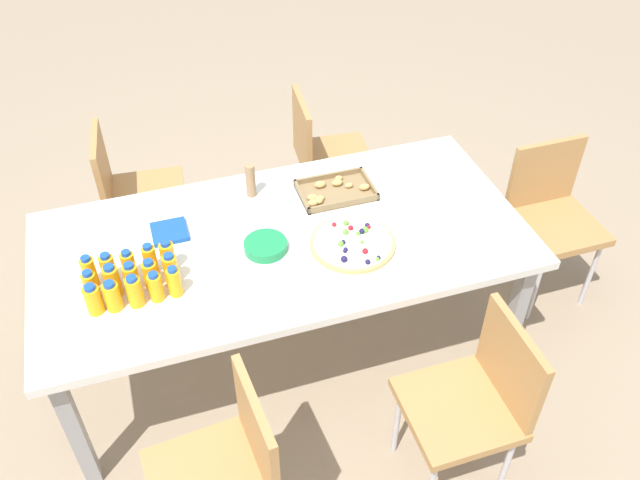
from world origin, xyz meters
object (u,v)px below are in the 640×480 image
chair_near_left (227,467)px  juice_bottle_4 (174,282)px  chair_far_right (323,151)px  juice_bottle_6 (112,281)px  juice_bottle_10 (89,272)px  chair_end (551,210)px  juice_bottle_12 (129,266)px  juice_bottle_8 (151,274)px  plate_stack (266,246)px  cardboard_tube (251,180)px  party_table (283,247)px  juice_bottle_2 (135,292)px  juice_bottle_1 (112,296)px  fruit_pizza (353,243)px  juice_bottle_7 (131,278)px  juice_bottle_9 (171,269)px  chair_near_right (476,396)px  juice_bottle_11 (108,269)px  juice_bottle_0 (93,300)px  juice_bottle_14 (168,256)px  napkin_stack (170,232)px  juice_bottle_3 (156,287)px  chair_far_left (131,189)px  snack_tray (334,191)px  juice_bottle_5 (91,286)px  juice_bottle_13 (150,260)px

chair_near_left → juice_bottle_4: bearing=-1.3°
chair_far_right → juice_bottle_6: 1.57m
juice_bottle_10 → juice_bottle_4: bearing=-26.3°
chair_end → juice_bottle_12: size_ratio=6.00×
chair_near_left → juice_bottle_8: size_ratio=6.28×
plate_stack → cardboard_tube: bearing=85.2°
party_table → juice_bottle_2: juice_bottle_2 is taller
juice_bottle_1 → fruit_pizza: 0.98m
juice_bottle_7 → juice_bottle_10: juice_bottle_10 is taller
juice_bottle_2 → juice_bottle_9: 0.17m
juice_bottle_12 → chair_near_right: bearing=-35.0°
juice_bottle_11 → juice_bottle_12: juice_bottle_11 is taller
juice_bottle_0 → juice_bottle_14: 0.33m
juice_bottle_10 → juice_bottle_6: bearing=-43.5°
party_table → chair_end: size_ratio=2.50×
juice_bottle_4 → napkin_stack: size_ratio=0.91×
juice_bottle_1 → juice_bottle_6: (0.01, 0.08, 0.01)m
juice_bottle_3 → juice_bottle_14: (0.07, 0.15, 0.01)m
chair_far_left → chair_near_right: bearing=37.7°
party_table → napkin_stack: 0.49m
juice_bottle_11 → juice_bottle_12: (0.08, -0.00, -0.00)m
juice_bottle_3 → juice_bottle_9: bearing=47.2°
juice_bottle_12 → snack_tray: size_ratio=0.41×
chair_far_right → juice_bottle_11: 1.53m
juice_bottle_6 → snack_tray: (1.01, 0.34, -0.05)m
chair_far_left → chair_far_right: same height
chair_near_right → juice_bottle_3: juice_bottle_3 is taller
party_table → cardboard_tube: bearing=99.5°
juice_bottle_5 → fruit_pizza: 1.05m
juice_bottle_3 → fruit_pizza: (0.82, 0.06, -0.05)m
chair_end → juice_bottle_11: bearing=2.0°
juice_bottle_8 → juice_bottle_13: juice_bottle_13 is taller
chair_near_left → juice_bottle_6: 0.82m
juice_bottle_13 → plate_stack: (0.46, -0.01, -0.05)m
juice_bottle_4 → party_table: bearing=22.1°
chair_near_right → juice_bottle_14: (-0.99, 0.80, 0.29)m
juice_bottle_0 → juice_bottle_12: 0.20m
chair_near_left → juice_bottle_8: juice_bottle_8 is taller
party_table → juice_bottle_9: size_ratio=14.55×
juice_bottle_10 → juice_bottle_11: 0.07m
chair_near_left → juice_bottle_13: size_ratio=5.88×
juice_bottle_4 → cardboard_tube: size_ratio=0.83×
juice_bottle_1 → juice_bottle_13: 0.22m
chair_near_right → plate_stack: 1.02m
juice_bottle_0 → fruit_pizza: size_ratio=0.37×
chair_far_right → juice_bottle_1: (-1.18, -1.08, 0.28)m
juice_bottle_1 → juice_bottle_4: 0.23m
juice_bottle_11 → juice_bottle_4: bearing=-32.6°
cardboard_tube → chair_near_right: bearing=-64.5°
chair_near_left → cardboard_tube: 1.27m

